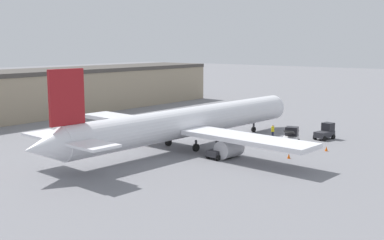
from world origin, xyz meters
The scene contains 9 objects.
ground_plane centered at (0.00, 0.00, 0.00)m, with size 400.00×400.00×0.00m, color slate.
terminal_building centered at (2.59, 36.74, 3.95)m, with size 78.74×12.33×7.89m.
airplane centered at (-0.96, 0.05, 2.96)m, with size 42.80×34.22×10.04m.
ground_crew_worker centered at (10.75, -5.01, 0.95)m, with size 0.39×0.39×1.78m.
baggage_tug centered at (-2.59, -6.12, 0.86)m, with size 2.94×1.90×1.89m.
belt_loader_truck centered at (8.37, -8.89, 1.00)m, with size 3.16×2.54×2.14m.
pushback_tug centered at (14.42, -10.75, 0.95)m, with size 3.04×2.14×2.11m.
safety_cone_near centered at (1.71, -12.15, 0.28)m, with size 0.36×0.36×0.55m.
safety_cone_far centered at (7.75, -13.80, 0.28)m, with size 0.36×0.36×0.55m.
Camera 1 is at (-44.44, -36.03, 12.31)m, focal length 45.00 mm.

